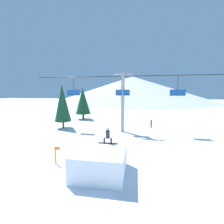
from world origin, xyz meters
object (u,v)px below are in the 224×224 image
(pine_tree_near, at_px, (62,103))
(distant_skier, at_px, (151,123))
(snow_ramp, at_px, (100,162))
(snowboarder, at_px, (108,136))
(trail_marker, at_px, (56,155))

(pine_tree_near, height_order, distant_skier, pine_tree_near)
(snow_ramp, height_order, pine_tree_near, pine_tree_near)
(snowboarder, bearing_deg, pine_tree_near, 130.56)
(snow_ramp, xyz_separation_m, trail_marker, (-3.52, 0.74, -0.10))
(snow_ramp, height_order, distant_skier, snow_ramp)
(pine_tree_near, relative_size, trail_marker, 4.80)
(pine_tree_near, xyz_separation_m, trail_marker, (4.78, -10.44, -2.97))
(snowboarder, distance_m, pine_tree_near, 13.25)
(trail_marker, xyz_separation_m, distant_skier, (7.95, 12.68, -0.04))
(snow_ramp, distance_m, snowboarder, 1.82)
(snowboarder, bearing_deg, distant_skier, 71.22)
(snow_ramp, distance_m, pine_tree_near, 14.22)
(distant_skier, bearing_deg, pine_tree_near, -170.02)
(snow_ramp, relative_size, distant_skier, 2.64)
(pine_tree_near, bearing_deg, distant_skier, 9.98)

